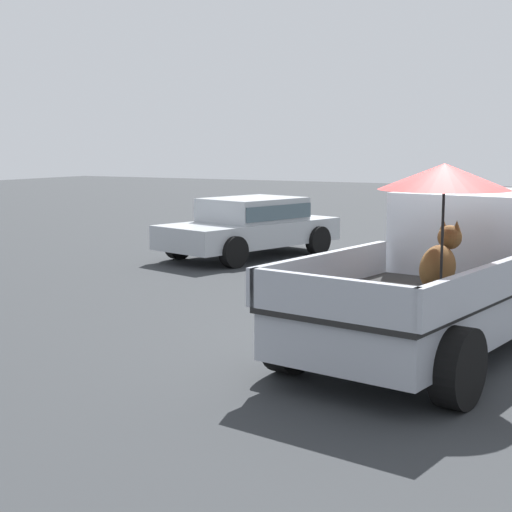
{
  "coord_description": "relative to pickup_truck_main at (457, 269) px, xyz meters",
  "views": [
    {
      "loc": [
        -9.13,
        -2.41,
        2.51
      ],
      "look_at": [
        -0.48,
        2.26,
        1.1
      ],
      "focal_mm": 54.59,
      "sensor_mm": 36.0,
      "label": 1
    }
  ],
  "objects": [
    {
      "name": "ground_plane",
      "position": [
        -0.43,
        0.09,
        -0.99
      ],
      "size": [
        80.0,
        80.0,
        0.0
      ],
      "primitive_type": "plane",
      "color": "#2D3033"
    },
    {
      "name": "parked_sedan_far",
      "position": [
        5.69,
        6.04,
        -0.24
      ],
      "size": [
        4.62,
        2.87,
        1.33
      ],
      "rotation": [
        0.0,
        0.0,
        2.86
      ],
      "color": "black",
      "rests_on": "ground"
    },
    {
      "name": "pickup_truck_main",
      "position": [
        0.0,
        0.0,
        0.0
      ],
      "size": [
        5.28,
        2.89,
        2.31
      ],
      "rotation": [
        0.0,
        0.0,
        -0.16
      ],
      "color": "black",
      "rests_on": "ground"
    }
  ]
}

